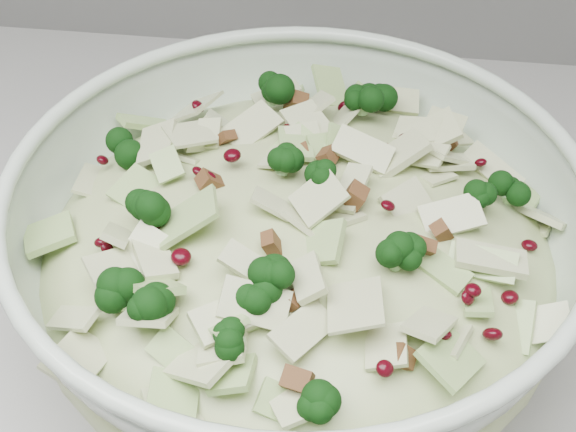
# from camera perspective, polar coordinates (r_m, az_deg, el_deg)

# --- Properties ---
(mixing_bowl) EXTENTS (0.45, 0.45, 0.14)m
(mixing_bowl) POSITION_cam_1_polar(r_m,az_deg,el_deg) (0.50, 0.67, -3.08)
(mixing_bowl) COLOR silver
(mixing_bowl) RESTS_ON counter
(salad) EXTENTS (0.40, 0.40, 0.14)m
(salad) POSITION_cam_1_polar(r_m,az_deg,el_deg) (0.49, 0.70, -1.24)
(salad) COLOR #C3D390
(salad) RESTS_ON mixing_bowl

